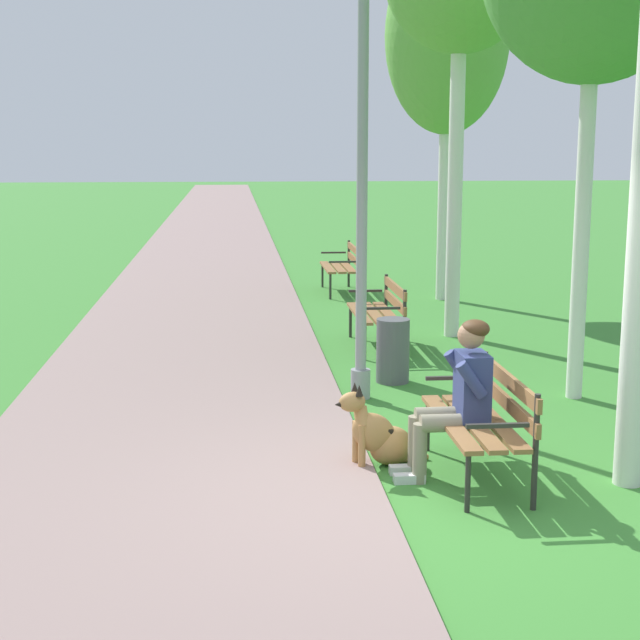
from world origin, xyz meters
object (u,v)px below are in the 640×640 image
park_bench_far (343,264)px  person_seated_on_near_bench (458,393)px  park_bench_near (485,414)px  litter_bin (393,351)px  dog_shepherd (379,435)px  park_bench_mid (381,308)px  lamp_post_near (362,158)px  birch_tree_fourth (447,37)px

park_bench_far → person_seated_on_near_bench: bearing=-91.3°
park_bench_near → litter_bin: 3.07m
dog_shepherd → park_bench_far: bearing=85.1°
park_bench_near → park_bench_mid: bearing=90.6°
park_bench_mid → person_seated_on_near_bench: 4.81m
park_bench_near → person_seated_on_near_bench: size_ratio=1.20×
park_bench_mid → dog_shepherd: (-0.72, -4.50, -0.25)m
lamp_post_near → litter_bin: size_ratio=6.72×
park_bench_far → person_seated_on_near_bench: (-0.22, -9.37, 0.17)m
person_seated_on_near_bench → birch_tree_fourth: 9.39m
park_bench_near → park_bench_far: (0.01, 9.40, 0.00)m
park_bench_far → litter_bin: bearing=-91.9°
lamp_post_near → litter_bin: lamp_post_near is taller
birch_tree_fourth → litter_bin: 6.95m
birch_tree_fourth → litter_bin: size_ratio=8.32×
park_bench_mid → birch_tree_fourth: birch_tree_fourth is taller
park_bench_mid → birch_tree_fourth: bearing=66.5°
park_bench_far → lamp_post_near: bearing=-95.3°
park_bench_near → birch_tree_fourth: 9.45m
dog_shepherd → birch_tree_fourth: birch_tree_fourth is taller
park_bench_far → dog_shepherd: bearing=-94.9°
person_seated_on_near_bench → lamp_post_near: 3.00m
litter_bin → birch_tree_fourth: bearing=72.2°
person_seated_on_near_bench → birch_tree_fourth: (1.77, 8.51, 3.56)m
park_bench_far → birch_tree_fourth: bearing=-28.9°
park_bench_far → dog_shepherd: park_bench_far is taller
person_seated_on_near_bench → lamp_post_near: (-0.43, 2.40, 1.75)m
park_bench_near → person_seated_on_near_bench: bearing=172.3°
litter_bin → lamp_post_near: bearing=-124.9°
park_bench_near → park_bench_far: same height
park_bench_far → lamp_post_near: size_ratio=0.32×
dog_shepherd → birch_tree_fourth: (2.33, 8.20, 3.98)m
birch_tree_fourth → lamp_post_near: bearing=-109.8°
park_bench_mid → birch_tree_fourth: 5.50m
litter_bin → dog_shepherd: bearing=-101.9°
park_bench_near → litter_bin: (-0.20, 3.06, -0.16)m
park_bench_mid → person_seated_on_near_bench: (-0.16, -4.80, 0.17)m
person_seated_on_near_bench → park_bench_mid: bearing=88.1°
litter_bin → park_bench_far: bearing=88.1°
dog_shepherd → birch_tree_fourth: bearing=74.1°
birch_tree_fourth → litter_bin: bearing=-107.8°
birch_tree_fourth → person_seated_on_near_bench: bearing=-101.7°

